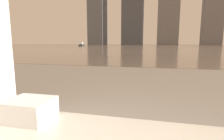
% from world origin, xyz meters
% --- Properties ---
extents(towel_stack, '(0.24, 0.21, 0.12)m').
position_xyz_m(towel_stack, '(-0.18, 0.90, 0.57)').
color(towel_stack, white).
rests_on(towel_stack, bathtub).
extents(harbor_water, '(180.00, 110.00, 0.01)m').
position_xyz_m(harbor_water, '(0.00, 62.00, 0.01)').
color(harbor_water, gray).
rests_on(harbor_water, ground_plane).
extents(harbor_boat_2, '(2.01, 3.94, 1.41)m').
position_xyz_m(harbor_boat_2, '(-24.48, 59.43, 0.51)').
color(harbor_boat_2, '#2D2D33').
rests_on(harbor_boat_2, harbor_water).
extents(skyline_tower_0, '(10.52, 13.36, 52.90)m').
position_xyz_m(skyline_tower_0, '(-36.73, 118.00, 26.45)').
color(skyline_tower_0, slate).
rests_on(skyline_tower_0, ground_plane).
extents(skyline_tower_2, '(12.79, 6.37, 35.41)m').
position_xyz_m(skyline_tower_2, '(9.50, 118.00, 17.70)').
color(skyline_tower_2, slate).
rests_on(skyline_tower_2, ground_plane).
extents(skyline_tower_3, '(11.01, 6.25, 39.12)m').
position_xyz_m(skyline_tower_3, '(34.73, 118.00, 19.56)').
color(skyline_tower_3, slate).
rests_on(skyline_tower_3, ground_plane).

